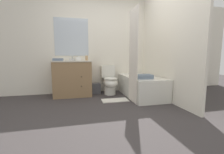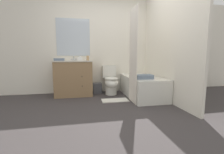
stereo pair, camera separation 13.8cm
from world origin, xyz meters
TOP-DOWN VIEW (x-y plane):
  - ground_plane at (0.00, 0.00)m, footprint 14.00×14.00m
  - wall_back at (-0.01, 1.70)m, footprint 8.00×0.06m
  - wall_right at (1.23, 0.84)m, footprint 0.05×2.67m
  - vanity_cabinet at (-0.76, 1.39)m, footprint 0.90×0.60m
  - sink_faucet at (-0.76, 1.60)m, footprint 0.14×0.12m
  - toilet at (0.15, 1.32)m, footprint 0.36×0.67m
  - bathtub at (0.84, 0.95)m, footprint 0.72×1.44m
  - shower_curtain at (0.47, 0.54)m, footprint 0.02×0.45m
  - wastebasket at (-0.18, 1.50)m, footprint 0.22×0.19m
  - tissue_box at (-0.60, 1.53)m, footprint 0.12×0.15m
  - soap_dispenser at (-0.41, 1.44)m, footprint 0.07×0.07m
  - hand_towel_folded at (-1.06, 1.21)m, footprint 0.22×0.17m
  - bath_towel_folded at (0.73, 0.58)m, footprint 0.36×0.22m
  - bath_mat at (0.13, 0.71)m, footprint 0.57×0.29m

SIDE VIEW (x-z plane):
  - ground_plane at x=0.00m, z-range 0.00..0.00m
  - bath_mat at x=0.13m, z-range 0.00..0.02m
  - wastebasket at x=-0.18m, z-range 0.00..0.26m
  - bathtub at x=0.84m, z-range 0.00..0.48m
  - toilet at x=0.15m, z-range -0.02..0.69m
  - vanity_cabinet at x=-0.76m, z-range 0.01..0.87m
  - bath_towel_folded at x=0.73m, z-range 0.48..0.57m
  - hand_towel_folded at x=-1.06m, z-range 0.86..0.91m
  - sink_faucet at x=-0.76m, z-range 0.83..0.95m
  - tissue_box at x=-0.60m, z-range 0.85..0.95m
  - soap_dispenser at x=-0.41m, z-range 0.85..1.00m
  - shower_curtain at x=0.47m, z-range 0.00..1.90m
  - wall_right at x=1.23m, z-range 0.00..2.50m
  - wall_back at x=-0.01m, z-range 0.00..2.50m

